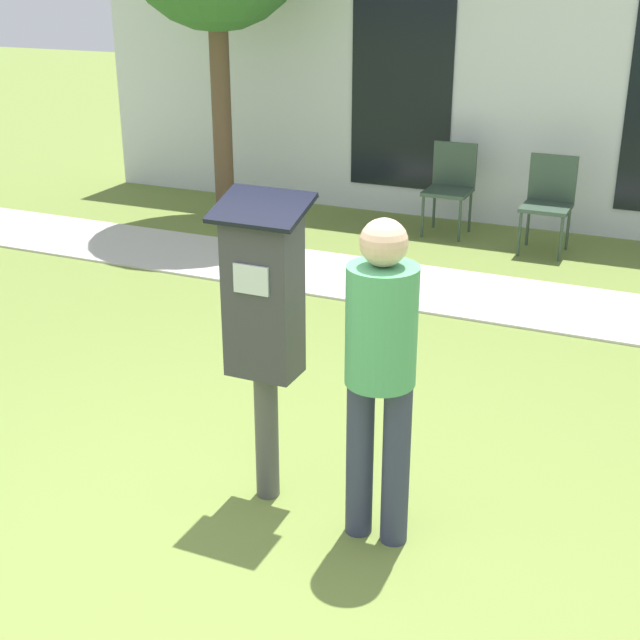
% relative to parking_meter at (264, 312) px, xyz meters
% --- Properties ---
extents(ground_plane, '(40.00, 40.00, 0.00)m').
position_rel_parking_meter_xyz_m(ground_plane, '(0.16, -0.48, -1.02)').
color(ground_plane, olive).
extents(sidewalk, '(12.00, 1.10, 0.02)m').
position_rel_parking_meter_xyz_m(sidewalk, '(0.16, 3.32, -1.01)').
color(sidewalk, beige).
rests_on(sidewalk, ground).
extents(building_facade, '(10.00, 0.26, 3.20)m').
position_rel_parking_meter_xyz_m(building_facade, '(0.16, 5.64, 0.58)').
color(building_facade, silver).
rests_on(building_facade, ground).
extents(parking_meter, '(0.44, 0.31, 1.59)m').
position_rel_parking_meter_xyz_m(parking_meter, '(0.00, 0.00, 0.00)').
color(parking_meter, '#4C4C4C').
rests_on(parking_meter, ground).
extents(person_standing, '(0.32, 0.32, 1.58)m').
position_rel_parking_meter_xyz_m(person_standing, '(0.64, -0.10, -0.09)').
color(person_standing, '#333851').
rests_on(person_standing, ground).
extents(outdoor_chair_left, '(0.44, 0.44, 0.90)m').
position_rel_parking_meter_xyz_m(outdoor_chair_left, '(-0.52, 5.05, -0.49)').
color(outdoor_chair_left, '#334738').
rests_on(outdoor_chair_left, ground).
extents(outdoor_chair_middle, '(0.44, 0.44, 0.90)m').
position_rel_parking_meter_xyz_m(outdoor_chair_middle, '(0.49, 4.83, -0.49)').
color(outdoor_chair_middle, '#334738').
rests_on(outdoor_chair_middle, ground).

